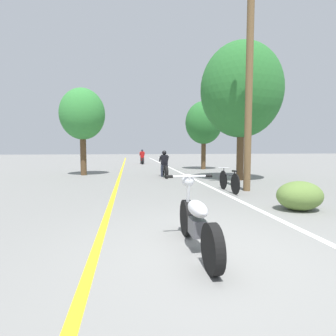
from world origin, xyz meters
TOP-DOWN VIEW (x-y plane):
  - ground_plane at (0.00, 0.00)m, footprint 120.00×120.00m
  - lane_stripe_center at (-1.70, 12.04)m, footprint 0.14×48.00m
  - lane_stripe_edge at (1.86, 12.04)m, footprint 0.14×48.00m
  - utility_pole at (2.85, 4.99)m, footprint 1.10×0.24m
  - roadside_tree_right_near at (3.87, 7.92)m, footprint 3.72×3.35m
  - roadside_tree_right_far at (3.96, 14.22)m, footprint 2.56×2.31m
  - roadside_tree_left at (-3.67, 11.29)m, footprint 2.40×2.16m
  - roadside_bush at (2.82, 2.10)m, footprint 1.10×0.88m
  - motorcycle_foreground at (-0.25, 0.10)m, footprint 0.76×2.00m
  - motorcycle_rider_lead at (0.60, 9.84)m, footprint 0.50×2.14m
  - motorcycle_rider_far at (0.02, 20.97)m, footprint 0.50×1.94m
  - bicycle_parked at (2.15, 4.88)m, footprint 0.44×1.76m

SIDE VIEW (x-z plane):
  - ground_plane at x=0.00m, z-range 0.00..0.00m
  - lane_stripe_center at x=-1.70m, z-range 0.00..0.01m
  - lane_stripe_edge at x=1.86m, z-range 0.00..0.01m
  - roadside_bush at x=2.82m, z-range 0.00..0.70m
  - bicycle_parked at x=2.15m, z-range -0.03..0.76m
  - motorcycle_foreground at x=-0.25m, z-range -0.10..0.96m
  - motorcycle_rider_lead at x=0.60m, z-range -0.16..1.20m
  - motorcycle_rider_far at x=0.02m, z-range -0.17..1.21m
  - roadside_tree_right_far at x=3.96m, z-range 0.86..5.57m
  - roadside_tree_left at x=-3.67m, z-range 0.94..5.64m
  - utility_pole at x=2.85m, z-range 0.09..7.45m
  - roadside_tree_right_near at x=3.87m, z-range 0.97..7.22m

